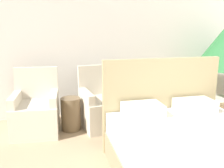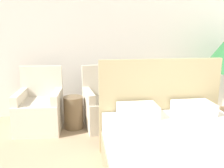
# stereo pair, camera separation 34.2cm
# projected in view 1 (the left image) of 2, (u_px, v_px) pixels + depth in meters

# --- Properties ---
(wall_back) EXTENTS (10.00, 0.06, 2.90)m
(wall_back) POSITION_uv_depth(u_px,v_px,m) (112.00, 32.00, 4.35)
(wall_back) COLOR silver
(wall_back) RESTS_ON ground_plane
(bed) EXTENTS (1.53, 2.09, 1.18)m
(bed) POSITION_uv_depth(u_px,v_px,m) (202.00, 164.00, 2.36)
(bed) COLOR #8C7A5B
(bed) RESTS_ON ground_plane
(armchair_near_window_left) EXTENTS (0.69, 0.70, 0.95)m
(armchair_near_window_left) POSITION_uv_depth(u_px,v_px,m) (36.00, 114.00, 3.70)
(armchair_near_window_left) COLOR beige
(armchair_near_window_left) RESTS_ON ground_plane
(armchair_near_window_right) EXTENTS (0.73, 0.74, 0.95)m
(armchair_near_window_right) POSITION_uv_depth(u_px,v_px,m) (103.00, 109.00, 3.92)
(armchair_near_window_right) COLOR beige
(armchair_near_window_right) RESTS_ON ground_plane
(side_table) EXTENTS (0.30, 0.30, 0.50)m
(side_table) POSITION_uv_depth(u_px,v_px,m) (71.00, 114.00, 3.80)
(side_table) COLOR brown
(side_table) RESTS_ON ground_plane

